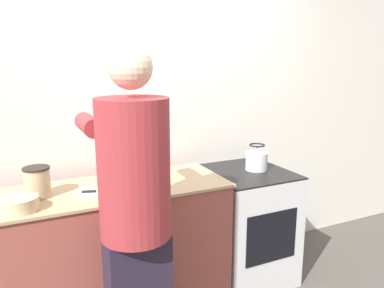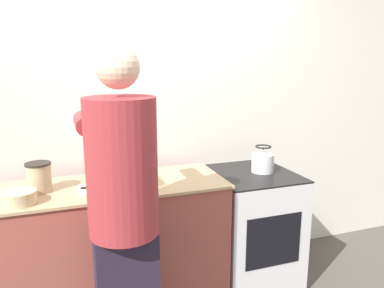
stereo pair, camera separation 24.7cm
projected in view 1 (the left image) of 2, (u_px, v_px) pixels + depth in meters
The scene contains 9 objects.
wall_back at pixel (141, 116), 2.86m from camera, with size 8.00×0.05×2.60m.
counter at pixel (120, 252), 2.50m from camera, with size 1.43×0.59×0.93m.
oven at pixel (245, 224), 2.99m from camera, with size 0.62×0.68×0.88m.
person at pixel (135, 211), 1.90m from camera, with size 0.40×0.64×1.79m.
cutting_board at pixel (109, 191), 2.30m from camera, with size 0.34×0.19×0.02m.
knife at pixel (100, 191), 2.25m from camera, with size 0.22×0.10×0.01m.
kettle at pixel (257, 159), 2.91m from camera, with size 0.17×0.17×0.20m.
bowl_prep at pixel (20, 204), 2.01m from camera, with size 0.19×0.19×0.08m.
canister_jar at pixel (37, 182), 2.20m from camera, with size 0.15×0.15×0.18m.
Camera 1 is at (-0.87, -1.98, 1.72)m, focal length 35.00 mm.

